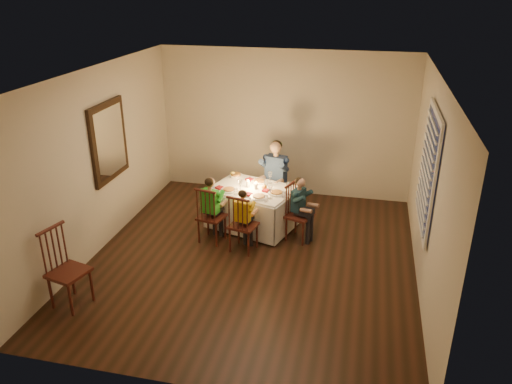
% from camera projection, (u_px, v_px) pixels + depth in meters
% --- Properties ---
extents(ground, '(5.00, 5.00, 0.00)m').
position_uv_depth(ground, '(253.00, 258.00, 7.12)').
color(ground, black).
rests_on(ground, ground).
extents(wall_left, '(0.02, 5.00, 2.60)m').
position_uv_depth(wall_left, '(98.00, 161.00, 7.07)').
color(wall_left, beige).
rests_on(wall_left, ground).
extents(wall_right, '(0.02, 5.00, 2.60)m').
position_uv_depth(wall_right, '(430.00, 189.00, 6.15)').
color(wall_right, beige).
rests_on(wall_right, ground).
extents(wall_back, '(4.50, 0.02, 2.60)m').
position_uv_depth(wall_back, '(285.00, 124.00, 8.84)').
color(wall_back, beige).
rests_on(wall_back, ground).
extents(ceiling, '(5.00, 5.00, 0.00)m').
position_uv_depth(ceiling, '(252.00, 75.00, 6.09)').
color(ceiling, white).
rests_on(ceiling, wall_back).
extents(dining_table, '(1.49, 1.25, 0.63)m').
position_uv_depth(dining_table, '(253.00, 199.00, 7.86)').
color(dining_table, white).
rests_on(dining_table, ground).
extents(chair_adult, '(0.44, 0.43, 0.90)m').
position_uv_depth(chair_adult, '(275.00, 210.00, 8.60)').
color(chair_adult, '#3E1511').
rests_on(chair_adult, ground).
extents(chair_near_left, '(0.44, 0.42, 0.90)m').
position_uv_depth(chair_near_left, '(212.00, 240.00, 7.61)').
color(chair_near_left, '#3E1511').
rests_on(chair_near_left, ground).
extents(chair_near_right, '(0.44, 0.42, 0.90)m').
position_uv_depth(chair_near_right, '(244.00, 250.00, 7.36)').
color(chair_near_right, '#3E1511').
rests_on(chair_near_right, ground).
extents(chair_end, '(0.46, 0.47, 0.90)m').
position_uv_depth(chair_end, '(299.00, 239.00, 7.65)').
color(chair_end, '#3E1511').
rests_on(chair_end, ground).
extents(chair_extra, '(0.49, 0.51, 1.02)m').
position_uv_depth(chair_extra, '(74.00, 304.00, 6.14)').
color(chair_extra, '#3E1511').
rests_on(chair_extra, ground).
extents(adult, '(0.54, 0.51, 1.24)m').
position_uv_depth(adult, '(275.00, 210.00, 8.60)').
color(adult, navy).
rests_on(adult, ground).
extents(child_green, '(0.39, 0.37, 1.04)m').
position_uv_depth(child_green, '(212.00, 240.00, 7.61)').
color(child_green, green).
rests_on(child_green, ground).
extents(child_yellow, '(0.34, 0.33, 0.96)m').
position_uv_depth(child_yellow, '(244.00, 250.00, 7.36)').
color(child_yellow, gold).
rests_on(child_yellow, ground).
extents(child_teal, '(0.38, 0.40, 1.01)m').
position_uv_depth(child_teal, '(299.00, 239.00, 7.65)').
color(child_teal, '#193540').
rests_on(child_teal, ground).
extents(setting_adult, '(0.32, 0.32, 0.02)m').
position_uv_depth(setting_adult, '(259.00, 182.00, 8.01)').
color(setting_adult, white).
rests_on(setting_adult, dining_table).
extents(setting_green, '(0.32, 0.32, 0.02)m').
position_uv_depth(setting_green, '(229.00, 190.00, 7.70)').
color(setting_green, white).
rests_on(setting_green, dining_table).
extents(setting_yellow, '(0.32, 0.32, 0.02)m').
position_uv_depth(setting_yellow, '(259.00, 197.00, 7.46)').
color(setting_yellow, white).
rests_on(setting_yellow, dining_table).
extents(setting_teal, '(0.32, 0.32, 0.02)m').
position_uv_depth(setting_teal, '(276.00, 193.00, 7.59)').
color(setting_teal, white).
rests_on(setting_teal, dining_table).
extents(candle_left, '(0.06, 0.06, 0.10)m').
position_uv_depth(candle_left, '(248.00, 184.00, 7.81)').
color(candle_left, white).
rests_on(candle_left, dining_table).
extents(candle_right, '(0.06, 0.06, 0.10)m').
position_uv_depth(candle_right, '(256.00, 186.00, 7.74)').
color(candle_right, white).
rests_on(candle_right, dining_table).
extents(squash, '(0.09, 0.09, 0.09)m').
position_uv_depth(squash, '(233.00, 174.00, 8.22)').
color(squash, yellow).
rests_on(squash, dining_table).
extents(orange_fruit, '(0.08, 0.08, 0.08)m').
position_uv_depth(orange_fruit, '(264.00, 187.00, 7.72)').
color(orange_fruit, orange).
rests_on(orange_fruit, dining_table).
extents(serving_bowl, '(0.23, 0.23, 0.05)m').
position_uv_depth(serving_bowl, '(236.00, 176.00, 8.20)').
color(serving_bowl, white).
rests_on(serving_bowl, dining_table).
extents(wall_mirror, '(0.06, 0.95, 1.15)m').
position_uv_depth(wall_mirror, '(109.00, 141.00, 7.25)').
color(wall_mirror, black).
rests_on(wall_mirror, wall_left).
extents(window_blinds, '(0.07, 1.34, 1.54)m').
position_uv_depth(window_blinds, '(428.00, 170.00, 6.17)').
color(window_blinds, '#0D1635').
rests_on(window_blinds, wall_right).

